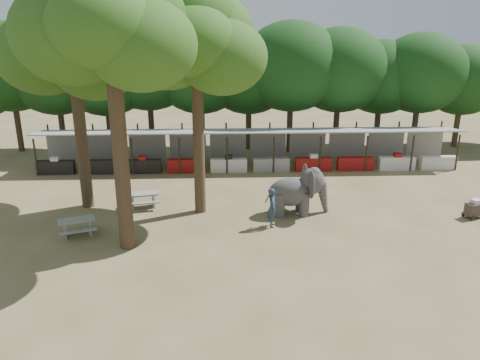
{
  "coord_description": "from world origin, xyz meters",
  "views": [
    {
      "loc": [
        -1.92,
        -16.57,
        9.03
      ],
      "look_at": [
        -1.0,
        5.0,
        2.0
      ],
      "focal_mm": 35.0,
      "sensor_mm": 36.0,
      "label": 1
    }
  ],
  "objects_px": {
    "handler": "(272,207)",
    "picnic_table_far": "(143,198)",
    "elephant": "(298,191)",
    "cart_back": "(475,209)",
    "picnic_table_near": "(77,225)",
    "yard_tree_center": "(107,23)",
    "yard_tree_back": "(193,39)",
    "yard_tree_left": "(70,46)"
  },
  "relations": [
    {
      "from": "handler",
      "to": "picnic_table_far",
      "type": "relative_size",
      "value": 1.04
    },
    {
      "from": "elephant",
      "to": "handler",
      "type": "height_order",
      "value": "elephant"
    },
    {
      "from": "cart_back",
      "to": "handler",
      "type": "bearing_deg",
      "value": 164.27
    },
    {
      "from": "elephant",
      "to": "cart_back",
      "type": "relative_size",
      "value": 2.77
    },
    {
      "from": "handler",
      "to": "cart_back",
      "type": "relative_size",
      "value": 1.66
    },
    {
      "from": "picnic_table_near",
      "to": "cart_back",
      "type": "height_order",
      "value": "cart_back"
    },
    {
      "from": "picnic_table_far",
      "to": "handler",
      "type": "bearing_deg",
      "value": -34.55
    },
    {
      "from": "elephant",
      "to": "cart_back",
      "type": "height_order",
      "value": "elephant"
    },
    {
      "from": "yard_tree_center",
      "to": "cart_back",
      "type": "height_order",
      "value": "yard_tree_center"
    },
    {
      "from": "yard_tree_back",
      "to": "cart_back",
      "type": "height_order",
      "value": "yard_tree_back"
    },
    {
      "from": "yard_tree_back",
      "to": "picnic_table_far",
      "type": "height_order",
      "value": "yard_tree_back"
    },
    {
      "from": "yard_tree_back",
      "to": "cart_back",
      "type": "relative_size",
      "value": 9.86
    },
    {
      "from": "yard_tree_left",
      "to": "yard_tree_back",
      "type": "xyz_separation_m",
      "value": [
        6.0,
        -1.0,
        0.34
      ]
    },
    {
      "from": "yard_tree_left",
      "to": "picnic_table_near",
      "type": "height_order",
      "value": "yard_tree_left"
    },
    {
      "from": "yard_tree_left",
      "to": "picnic_table_far",
      "type": "xyz_separation_m",
      "value": [
        3.09,
        -0.48,
        -7.68
      ]
    },
    {
      "from": "elephant",
      "to": "handler",
      "type": "bearing_deg",
      "value": -137.03
    },
    {
      "from": "picnic_table_far",
      "to": "yard_tree_center",
      "type": "bearing_deg",
      "value": -102.66
    },
    {
      "from": "handler",
      "to": "picnic_table_far",
      "type": "height_order",
      "value": "handler"
    },
    {
      "from": "elephant",
      "to": "yard_tree_left",
      "type": "bearing_deg",
      "value": 167.48
    },
    {
      "from": "yard_tree_left",
      "to": "elephant",
      "type": "xyz_separation_m",
      "value": [
        11.1,
        -1.67,
        -6.98
      ]
    },
    {
      "from": "yard_tree_left",
      "to": "elephant",
      "type": "height_order",
      "value": "yard_tree_left"
    },
    {
      "from": "picnic_table_near",
      "to": "yard_tree_back",
      "type": "bearing_deg",
      "value": 8.22
    },
    {
      "from": "picnic_table_near",
      "to": "picnic_table_far",
      "type": "height_order",
      "value": "picnic_table_near"
    },
    {
      "from": "handler",
      "to": "cart_back",
      "type": "xyz_separation_m",
      "value": [
        10.22,
        0.64,
        -0.48
      ]
    },
    {
      "from": "yard_tree_left",
      "to": "picnic_table_near",
      "type": "relative_size",
      "value": 5.5
    },
    {
      "from": "yard_tree_back",
      "to": "cart_back",
      "type": "xyz_separation_m",
      "value": [
        13.83,
        -1.62,
        -8.06
      ]
    },
    {
      "from": "yard_tree_back",
      "to": "handler",
      "type": "xyz_separation_m",
      "value": [
        3.62,
        -2.25,
        -7.58
      ]
    },
    {
      "from": "elephant",
      "to": "picnic_table_far",
      "type": "height_order",
      "value": "elephant"
    },
    {
      "from": "yard_tree_left",
      "to": "handler",
      "type": "relative_size",
      "value": 5.75
    },
    {
      "from": "elephant",
      "to": "picnic_table_near",
      "type": "bearing_deg",
      "value": -171.78
    },
    {
      "from": "handler",
      "to": "cart_back",
      "type": "height_order",
      "value": "handler"
    },
    {
      "from": "picnic_table_far",
      "to": "cart_back",
      "type": "bearing_deg",
      "value": -18.79
    },
    {
      "from": "yard_tree_center",
      "to": "yard_tree_back",
      "type": "height_order",
      "value": "yard_tree_center"
    },
    {
      "from": "yard_tree_left",
      "to": "cart_back",
      "type": "distance_m",
      "value": 21.44
    },
    {
      "from": "elephant",
      "to": "picnic_table_near",
      "type": "xyz_separation_m",
      "value": [
        -10.46,
        -2.26,
        -0.69
      ]
    },
    {
      "from": "yard_tree_left",
      "to": "cart_back",
      "type": "xyz_separation_m",
      "value": [
        19.83,
        -2.62,
        -7.72
      ]
    },
    {
      "from": "picnic_table_near",
      "to": "picnic_table_far",
      "type": "bearing_deg",
      "value": 34.18
    },
    {
      "from": "yard_tree_back",
      "to": "elephant",
      "type": "distance_m",
      "value": 8.95
    },
    {
      "from": "yard_tree_back",
      "to": "picnic_table_near",
      "type": "relative_size",
      "value": 5.67
    },
    {
      "from": "elephant",
      "to": "picnic_table_near",
      "type": "relative_size",
      "value": 1.59
    },
    {
      "from": "elephant",
      "to": "cart_back",
      "type": "bearing_deg",
      "value": -10.12
    },
    {
      "from": "yard_tree_center",
      "to": "cart_back",
      "type": "bearing_deg",
      "value": 8.06
    }
  ]
}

